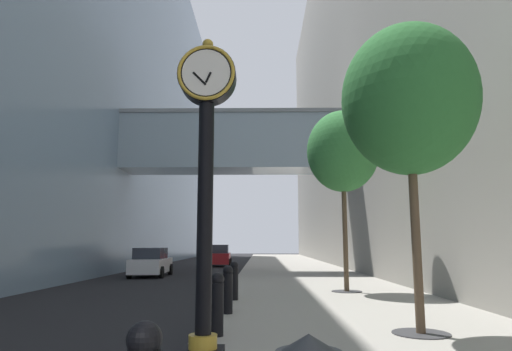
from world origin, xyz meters
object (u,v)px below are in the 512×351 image
at_px(street_tree_mid_near, 343,152).
at_px(car_white_near, 151,262).
at_px(car_red_mid, 219,256).
at_px(bollard_third, 217,302).
at_px(bollard_fourth, 228,288).
at_px(street_clock, 205,182).
at_px(bollard_fifth, 234,280).
at_px(street_tree_near, 409,100).

xyz_separation_m(street_tree_mid_near, car_white_near, (-9.40, 9.29, -4.52)).
height_order(street_tree_mid_near, car_red_mid, street_tree_mid_near).
relative_size(bollard_third, car_white_near, 0.28).
relative_size(bollard_fourth, street_tree_mid_near, 0.18).
bearing_deg(bollard_fourth, street_clock, -89.31).
relative_size(bollard_fifth, car_white_near, 0.28).
relative_size(bollard_fifth, street_tree_near, 0.19).
xyz_separation_m(bollard_third, street_tree_mid_near, (3.94, 7.92, 4.55)).
distance_m(street_tree_mid_near, car_red_mid, 22.27).
relative_size(street_clock, street_tree_mid_near, 0.70).
distance_m(street_clock, car_red_mid, 31.50).
height_order(bollard_third, car_white_near, car_white_near).
bearing_deg(street_clock, street_tree_near, 36.42).
distance_m(bollard_fourth, street_tree_mid_near, 7.94).
height_order(street_tree_near, street_tree_mid_near, street_tree_mid_near).
bearing_deg(car_red_mid, bollard_third, -84.74).
distance_m(street_clock, car_white_near, 20.66).
relative_size(street_clock, car_white_near, 1.11).
bearing_deg(bollard_third, bollard_fourth, 90.00).
height_order(street_clock, car_white_near, street_clock).
distance_m(bollard_third, street_tree_mid_near, 9.94).
bearing_deg(bollard_fifth, car_red_mid, 96.49).
bearing_deg(car_white_near, bollard_third, -72.38).
relative_size(street_clock, bollard_third, 3.99).
xyz_separation_m(bollard_fifth, street_tree_mid_near, (3.94, 2.46, 4.55)).
xyz_separation_m(bollard_third, bollard_fourth, (0.00, 2.73, 0.00)).
height_order(bollard_third, bollard_fourth, same).
bearing_deg(car_white_near, street_clock, -74.40).
bearing_deg(car_red_mid, street_clock, -85.05).
height_order(street_clock, bollard_third, street_clock).
height_order(bollard_fifth, street_tree_mid_near, street_tree_mid_near).
bearing_deg(street_tree_near, bollard_fifth, 127.12).
relative_size(bollard_fifth, car_red_mid, 0.29).
bearing_deg(street_tree_mid_near, street_clock, -110.21).
distance_m(street_clock, street_tree_mid_near, 11.50).
bearing_deg(bollard_third, car_red_mid, 95.26).
xyz_separation_m(street_clock, bollard_third, (-0.06, 2.60, -1.97)).
xyz_separation_m(bollard_fifth, street_tree_near, (3.94, -5.20, 4.08)).
bearing_deg(street_tree_mid_near, bollard_fifth, -147.98).
xyz_separation_m(street_tree_near, car_white_near, (-9.40, 16.95, -4.05)).
bearing_deg(bollard_fifth, street_clock, -89.54).
bearing_deg(street_tree_mid_near, car_white_near, 135.35).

